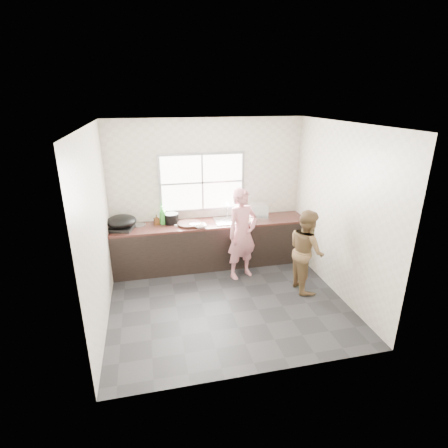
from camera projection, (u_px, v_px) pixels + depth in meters
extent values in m
cube|color=#252527|center=(227.00, 300.00, 5.54)|extent=(3.60, 3.20, 0.01)
cube|color=silver|center=(228.00, 124.00, 4.61)|extent=(3.60, 3.20, 0.01)
cube|color=beige|center=(208.00, 192.00, 6.54)|extent=(3.60, 0.01, 2.70)
cube|color=silver|center=(97.00, 230.00, 4.70)|extent=(0.01, 3.20, 2.70)
cube|color=beige|center=(340.00, 212.00, 5.45)|extent=(0.01, 3.20, 2.70)
cube|color=silver|center=(263.00, 271.00, 3.61)|extent=(3.60, 0.01, 2.70)
cube|color=black|center=(211.00, 245.00, 6.58)|extent=(3.60, 0.62, 0.82)
cube|color=#3B1D18|center=(211.00, 223.00, 6.43)|extent=(3.60, 0.64, 0.04)
cube|color=silver|center=(229.00, 221.00, 6.50)|extent=(0.55, 0.45, 0.02)
cylinder|color=silver|center=(227.00, 210.00, 6.63)|extent=(0.02, 0.02, 0.30)
cube|color=#9EA0A5|center=(202.00, 182.00, 6.44)|extent=(1.60, 0.05, 1.10)
cube|color=white|center=(202.00, 183.00, 6.42)|extent=(1.50, 0.01, 1.00)
imported|color=#D8818B|center=(242.00, 237.00, 6.05)|extent=(0.64, 0.53, 1.51)
imported|color=brown|center=(306.00, 250.00, 5.68)|extent=(0.53, 0.67, 1.37)
cylinder|color=black|center=(189.00, 224.00, 6.29)|extent=(0.51, 0.51, 0.04)
cube|color=silver|center=(195.00, 224.00, 6.23)|extent=(0.20, 0.11, 0.01)
imported|color=white|center=(200.00, 226.00, 6.17)|extent=(0.23, 0.23, 0.06)
imported|color=white|center=(247.00, 222.00, 6.35)|extent=(0.25, 0.25, 0.06)
imported|color=white|center=(251.00, 221.00, 6.37)|extent=(0.29, 0.29, 0.07)
cylinder|color=black|center=(171.00, 218.00, 6.34)|extent=(0.32, 0.32, 0.19)
cylinder|color=white|center=(179.00, 224.00, 6.31)|extent=(0.27, 0.27, 0.02)
imported|color=green|center=(163.00, 215.00, 6.29)|extent=(0.14, 0.14, 0.34)
imported|color=#4D2D13|center=(157.00, 220.00, 6.27)|extent=(0.09, 0.10, 0.17)
imported|color=#4B1C12|center=(168.00, 217.00, 6.45)|extent=(0.14, 0.14, 0.17)
cylinder|color=#B8BBBF|center=(156.00, 221.00, 6.35)|extent=(0.08, 0.08, 0.09)
cube|color=black|center=(122.00, 228.00, 6.07)|extent=(0.47, 0.47, 0.06)
ellipsoid|color=black|center=(121.00, 221.00, 6.03)|extent=(0.54, 0.54, 0.19)
cube|color=white|center=(257.00, 212.00, 6.56)|extent=(0.44, 0.35, 0.29)
cylinder|color=#A4A6AA|center=(139.00, 225.00, 6.28)|extent=(0.29, 0.29, 0.01)
cylinder|color=silver|center=(162.00, 222.00, 6.43)|extent=(0.35, 0.35, 0.01)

